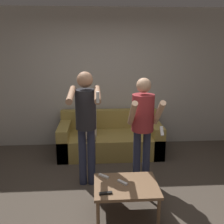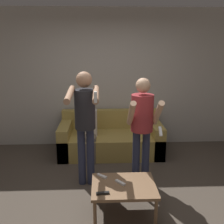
{
  "view_description": "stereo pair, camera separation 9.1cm",
  "coord_description": "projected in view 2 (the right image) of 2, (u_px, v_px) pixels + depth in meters",
  "views": [
    {
      "loc": [
        -0.24,
        -3.04,
        2.06
      ],
      "look_at": [
        0.03,
        1.07,
        0.96
      ],
      "focal_mm": 42.0,
      "sensor_mm": 36.0,
      "label": 1
    },
    {
      "loc": [
        -0.15,
        -3.04,
        2.06
      ],
      "look_at": [
        0.03,
        1.07,
        0.96
      ],
      "focal_mm": 42.0,
      "sensor_mm": 36.0,
      "label": 2
    }
  ],
  "objects": [
    {
      "name": "person_standing_right",
      "position": [
        142.0,
        121.0,
        3.72
      ],
      "size": [
        0.44,
        0.61,
        1.59
      ],
      "color": "#282D47",
      "rests_on": "ground_plane"
    },
    {
      "name": "couch",
      "position": [
        111.0,
        139.0,
        5.02
      ],
      "size": [
        1.9,
        0.92,
        0.76
      ],
      "color": "#AD9347",
      "rests_on": "ground_plane"
    },
    {
      "name": "remote_far",
      "position": [
        102.0,
        176.0,
        3.33
      ],
      "size": [
        0.13,
        0.13,
        0.02
      ],
      "color": "white",
      "rests_on": "coffee_table"
    },
    {
      "name": "person_seated",
      "position": [
        89.0,
        126.0,
        4.69
      ],
      "size": [
        0.28,
        0.51,
        1.13
      ],
      "color": "#6B6051",
      "rests_on": "ground_plane"
    },
    {
      "name": "remote_near",
      "position": [
        103.0,
        193.0,
        2.95
      ],
      "size": [
        0.15,
        0.05,
        0.02
      ],
      "color": "black",
      "rests_on": "coffee_table"
    },
    {
      "name": "coffee_table",
      "position": [
        124.0,
        188.0,
        3.16
      ],
      "size": [
        0.77,
        0.61,
        0.4
      ],
      "color": "#846042",
      "rests_on": "ground_plane"
    },
    {
      "name": "wall_back",
      "position": [
        108.0,
        79.0,
        5.2
      ],
      "size": [
        6.4,
        0.06,
        2.7
      ],
      "color": "#B7B2A8",
      "rests_on": "ground_plane"
    },
    {
      "name": "remote_mid",
      "position": [
        120.0,
        182.0,
        3.18
      ],
      "size": [
        0.12,
        0.14,
        0.02
      ],
      "color": "white",
      "rests_on": "coffee_table"
    },
    {
      "name": "person_standing_left",
      "position": [
        85.0,
        117.0,
        3.65
      ],
      "size": [
        0.41,
        0.79,
        1.68
      ],
      "color": "#282D47",
      "rests_on": "ground_plane"
    },
    {
      "name": "ground_plane",
      "position": [
        113.0,
        202.0,
        3.47
      ],
      "size": [
        14.0,
        14.0,
        0.0
      ],
      "primitive_type": "plane",
      "color": "#4C4238"
    }
  ]
}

